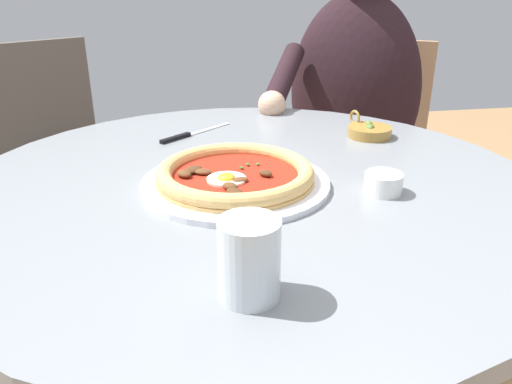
# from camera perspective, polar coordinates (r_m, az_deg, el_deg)

# --- Properties ---
(dining_table) EXTENTS (1.00, 1.00, 0.73)m
(dining_table) POSITION_cam_1_polar(r_m,az_deg,el_deg) (0.93, -0.73, -7.60)
(dining_table) COLOR gray
(dining_table) RESTS_ON ground
(pizza_on_plate) EXTENTS (0.31, 0.31, 0.04)m
(pizza_on_plate) POSITION_cam_1_polar(r_m,az_deg,el_deg) (0.83, -2.37, 1.76)
(pizza_on_plate) COLOR white
(pizza_on_plate) RESTS_ON dining_table
(water_glass) EXTENTS (0.07, 0.07, 0.09)m
(water_glass) POSITION_cam_1_polar(r_m,az_deg,el_deg) (0.54, -0.76, -8.20)
(water_glass) COLOR silver
(water_glass) RESTS_ON dining_table
(steak_knife) EXTENTS (0.14, 0.16, 0.01)m
(steak_knife) POSITION_cam_1_polar(r_m,az_deg,el_deg) (1.10, -7.86, 6.38)
(steak_knife) COLOR silver
(steak_knife) RESTS_ON dining_table
(ramekin_capers) EXTENTS (0.06, 0.06, 0.03)m
(ramekin_capers) POSITION_cam_1_polar(r_m,az_deg,el_deg) (0.83, 14.19, 1.07)
(ramekin_capers) COLOR white
(ramekin_capers) RESTS_ON dining_table
(olive_pan) EXTENTS (0.12, 0.09, 0.05)m
(olive_pan) POSITION_cam_1_polar(r_m,az_deg,el_deg) (1.11, 12.65, 6.74)
(olive_pan) COLOR olive
(olive_pan) RESTS_ON dining_table
(diner_person) EXTENTS (0.43, 0.54, 1.19)m
(diner_person) POSITION_cam_1_polar(r_m,az_deg,el_deg) (1.59, 10.35, 4.05)
(diner_person) COLOR #282833
(diner_person) RESTS_ON ground
(cafe_chair_diner) EXTENTS (0.60, 0.60, 0.86)m
(cafe_chair_diner) POSITION_cam_1_polar(r_m,az_deg,el_deg) (1.72, 11.56, 5.20)
(cafe_chair_diner) COLOR #957050
(cafe_chair_diner) RESTS_ON ground
(cafe_chair_spare_far) EXTENTS (0.55, 0.55, 0.87)m
(cafe_chair_spare_far) POSITION_cam_1_polar(r_m,az_deg,el_deg) (1.69, -21.59, 3.32)
(cafe_chair_spare_far) COLOR #504A45
(cafe_chair_spare_far) RESTS_ON ground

